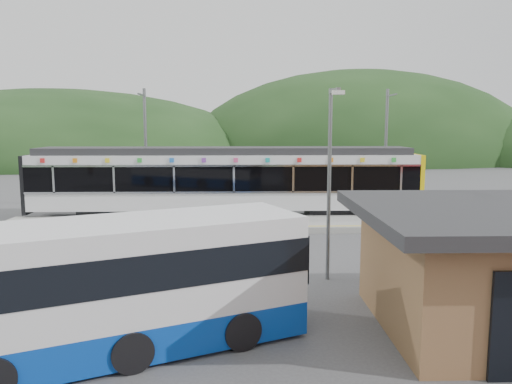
{
  "coord_description": "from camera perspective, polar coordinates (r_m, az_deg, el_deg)",
  "views": [
    {
      "loc": [
        -1.41,
        -20.48,
        4.91
      ],
      "look_at": [
        -0.82,
        1.0,
        2.03
      ],
      "focal_mm": 35.0,
      "sensor_mm": 36.0,
      "label": 1
    }
  ],
  "objects": [
    {
      "name": "hills",
      "position": [
        27.31,
        14.64,
        -2.98
      ],
      "size": [
        146.0,
        149.0,
        26.0
      ],
      "color": "#1E3D19",
      "rests_on": "ground"
    },
    {
      "name": "yellow_line",
      "position": [
        22.99,
        1.99,
        -3.94
      ],
      "size": [
        26.0,
        0.1,
        0.01
      ],
      "primitive_type": "cube",
      "color": "yellow",
      "rests_on": "platform"
    },
    {
      "name": "catenary_mast_west",
      "position": [
        29.6,
        -12.5,
        5.01
      ],
      "size": [
        0.18,
        1.8,
        7.0
      ],
      "color": "slate",
      "rests_on": "ground"
    },
    {
      "name": "bus",
      "position": [
        11.28,
        -21.62,
        -11.16
      ],
      "size": [
        10.61,
        6.47,
        2.87
      ],
      "rotation": [
        0.0,
        0.0,
        0.41
      ],
      "color": "#0B3EAB",
      "rests_on": "ground"
    },
    {
      "name": "catenary_mast_east",
      "position": [
        30.26,
        14.63,
        4.99
      ],
      "size": [
        0.18,
        1.8,
        7.0
      ],
      "color": "slate",
      "rests_on": "ground"
    },
    {
      "name": "lamp_post",
      "position": [
        15.64,
        8.47,
        2.74
      ],
      "size": [
        0.36,
        1.07,
        6.04
      ],
      "rotation": [
        0.0,
        0.0,
        0.06
      ],
      "color": "slate",
      "rests_on": "ground"
    },
    {
      "name": "ground",
      "position": [
        21.11,
        2.32,
        -5.84
      ],
      "size": [
        120.0,
        120.0,
        0.0
      ],
      "primitive_type": "plane",
      "color": "#4C4C4F",
      "rests_on": "ground"
    },
    {
      "name": "train",
      "position": [
        26.65,
        -3.53,
        1.48
      ],
      "size": [
        20.44,
        3.01,
        3.74
      ],
      "color": "black",
      "rests_on": "ground"
    },
    {
      "name": "platform",
      "position": [
        24.29,
        1.8,
        -3.68
      ],
      "size": [
        26.0,
        3.2,
        0.3
      ],
      "primitive_type": "cube",
      "color": "#9E9E99",
      "rests_on": "ground"
    }
  ]
}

